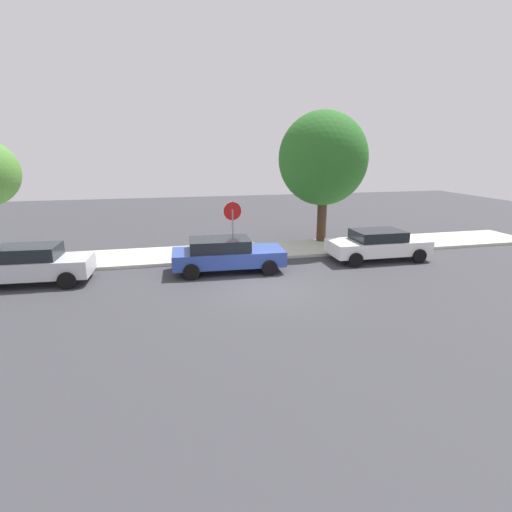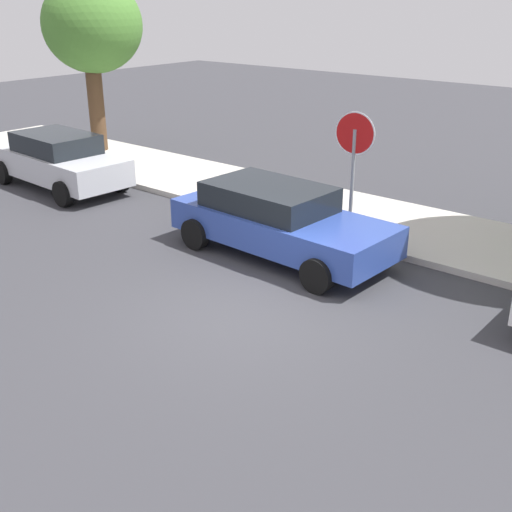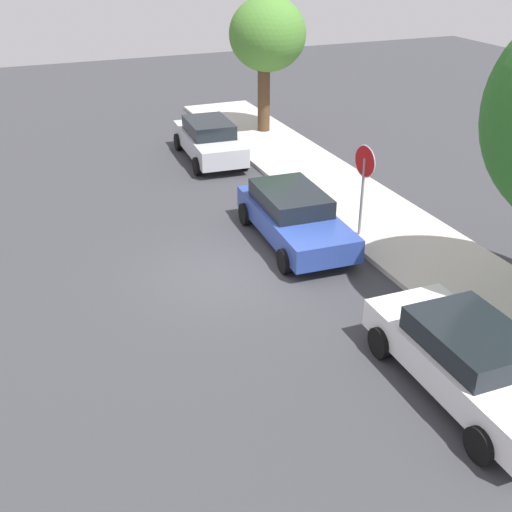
# 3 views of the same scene
# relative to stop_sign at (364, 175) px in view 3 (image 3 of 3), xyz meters

# --- Properties ---
(ground_plane) EXTENTS (60.00, 60.00, 0.00)m
(ground_plane) POSITION_rel_stop_sign_xyz_m (0.51, -4.11, -1.88)
(ground_plane) COLOR #38383D
(sidewalk_curb) EXTENTS (32.00, 3.13, 0.14)m
(sidewalk_curb) POSITION_rel_stop_sign_xyz_m (0.51, 1.09, -1.81)
(sidewalk_curb) COLOR beige
(sidewalk_curb) RESTS_ON ground_plane
(stop_sign) EXTENTS (0.88, 0.11, 2.69)m
(stop_sign) POSITION_rel_stop_sign_xyz_m (0.00, 0.00, 0.00)
(stop_sign) COLOR gray
(stop_sign) RESTS_ON ground_plane
(parked_car_blue) EXTENTS (4.66, 2.21, 1.40)m
(parked_car_blue) POSITION_rel_stop_sign_xyz_m (-0.59, -1.75, -1.14)
(parked_car_blue) COLOR #2D479E
(parked_car_blue) RESTS_ON ground_plane
(parked_car_white) EXTENTS (4.54, 2.10, 1.38)m
(parked_car_white) POSITION_rel_stop_sign_xyz_m (6.49, -1.51, -1.16)
(parked_car_white) COLOR white
(parked_car_white) RESTS_ON ground_plane
(parked_car_silver) EXTENTS (4.51, 2.12, 1.47)m
(parked_car_silver) POSITION_rel_stop_sign_xyz_m (-8.06, -1.67, -1.12)
(parked_car_silver) COLOR silver
(parked_car_silver) RESTS_ON ground_plane
(street_tree_mid_block) EXTENTS (3.05, 3.05, 5.43)m
(street_tree_mid_block) POSITION_rel_stop_sign_xyz_m (-10.42, 1.64, 2.03)
(street_tree_mid_block) COLOR #513823
(street_tree_mid_block) RESTS_ON ground_plane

